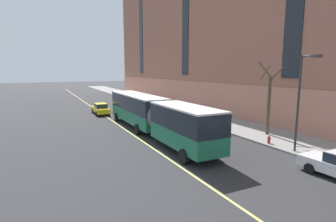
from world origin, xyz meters
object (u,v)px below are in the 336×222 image
object	(u,v)px
taxi_cab	(101,109)
parked_car_green_4	(143,103)
city_bus	(152,113)
parked_car_darkgray_5	(174,113)
fire_hydrant	(269,139)
street_lamp	(302,94)
parked_car_champagne_0	(130,99)
street_tree_mid_block	(269,100)
parked_car_black_3	(207,124)

from	to	relation	value
taxi_cab	parked_car_green_4	bearing A→B (deg)	23.09
city_bus	parked_car_darkgray_5	size ratio (longest dim) A/B	4.35
city_bus	fire_hydrant	distance (m)	10.62
parked_car_darkgray_5	fire_hydrant	distance (m)	13.59
taxi_cab	street_lamp	distance (m)	26.24
parked_car_darkgray_5	taxi_cab	world-z (taller)	same
parked_car_champagne_0	parked_car_green_4	xyz separation A→B (m)	(0.18, -6.41, -0.00)
street_tree_mid_block	taxi_cab	bearing A→B (deg)	120.82
taxi_cab	street_tree_mid_block	world-z (taller)	street_tree_mid_block
street_tree_mid_block	street_lamp	distance (m)	5.56
city_bus	fire_hydrant	world-z (taller)	city_bus
fire_hydrant	parked_car_darkgray_5	bearing A→B (deg)	97.67
parked_car_darkgray_5	taxi_cab	size ratio (longest dim) A/B	0.98
street_lamp	street_tree_mid_block	bearing A→B (deg)	66.11
parked_car_green_4	parked_car_black_3	bearing A→B (deg)	-90.52
parked_car_champagne_0	street_tree_mid_block	distance (m)	29.33
city_bus	parked_car_green_4	bearing A→B (deg)	71.83
city_bus	parked_car_green_4	world-z (taller)	city_bus
street_tree_mid_block	street_lamp	xyz separation A→B (m)	(-2.21, -4.99, 1.08)
parked_car_green_4	city_bus	bearing A→B (deg)	-108.17
parked_car_green_4	street_tree_mid_block	xyz separation A→B (m)	(3.89, -22.52, 2.61)
parked_car_champagne_0	street_tree_mid_block	bearing A→B (deg)	-81.99
parked_car_darkgray_5	street_lamp	xyz separation A→B (m)	(1.91, -16.07, 3.69)
parked_car_champagne_0	parked_car_darkgray_5	bearing A→B (deg)	-90.16
parked_car_champagne_0	street_lamp	xyz separation A→B (m)	(1.86, -33.92, 3.69)
parked_car_black_3	parked_car_darkgray_5	bearing A→B (deg)	90.50
city_bus	parked_car_green_4	size ratio (longest dim) A/B	4.42
parked_car_champagne_0	parked_car_black_3	world-z (taller)	same
street_tree_mid_block	fire_hydrant	world-z (taller)	street_tree_mid_block
parked_car_champagne_0	taxi_cab	size ratio (longest dim) A/B	0.99
street_lamp	fire_hydrant	size ratio (longest dim) A/B	9.83
city_bus	street_tree_mid_block	bearing A→B (deg)	-28.52
taxi_cab	city_bus	bearing A→B (deg)	-82.22
parked_car_green_4	fire_hydrant	distance (m)	24.95
city_bus	fire_hydrant	bearing A→B (deg)	-46.25
city_bus	parked_car_champagne_0	distance (m)	24.39
taxi_cab	street_lamp	size ratio (longest dim) A/B	0.66
parked_car_champagne_0	fire_hydrant	size ratio (longest dim) A/B	6.41
parked_car_darkgray_5	street_tree_mid_block	distance (m)	12.11
taxi_cab	street_lamp	xyz separation A→B (m)	(9.29, -24.26, 3.69)
street_tree_mid_block	city_bus	bearing A→B (deg)	151.48
parked_car_black_3	street_lamp	world-z (taller)	street_lamp
city_bus	street_tree_mid_block	xyz separation A→B (m)	(9.58, -5.20, 1.33)
parked_car_champagne_0	parked_car_black_3	distance (m)	24.86
city_bus	parked_car_champagne_0	bearing A→B (deg)	76.94
city_bus	taxi_cab	size ratio (longest dim) A/B	4.26
parked_car_champagne_0	street_lamp	size ratio (longest dim) A/B	0.65
parked_car_champagne_0	parked_car_green_4	size ratio (longest dim) A/B	1.03
city_bus	parked_car_champagne_0	xyz separation A→B (m)	(5.50, 23.72, -1.28)
parked_car_black_3	fire_hydrant	world-z (taller)	parked_car_black_3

